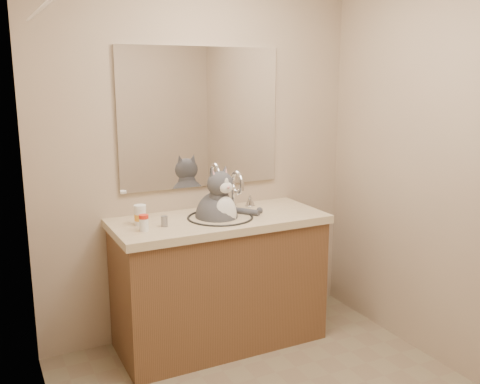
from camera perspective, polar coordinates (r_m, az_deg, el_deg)
name	(u,v)px	position (r m, az deg, el deg)	size (l,w,h in m)	color
room	(306,192)	(2.45, 7.02, 0.01)	(2.22, 2.52, 2.42)	#7F7258
vanity	(220,278)	(3.49, -2.20, -9.15)	(1.34, 0.59, 1.12)	brown
mirror	(201,118)	(3.50, -4.19, 7.89)	(1.10, 0.02, 0.90)	white
shower_curtain	(66,255)	(2.22, -18.05, -6.36)	(0.02, 1.30, 1.93)	beige
cat	(218,215)	(3.35, -2.37, -2.47)	(0.42, 0.34, 0.53)	#434348
pill_bottle_redcap	(144,223)	(3.10, -10.22, -3.25)	(0.07, 0.07, 0.10)	white
pill_bottle_orange	(140,216)	(3.22, -10.60, -2.48)	(0.09, 0.09, 0.12)	white
grey_canister	(164,221)	(3.17, -8.08, -3.11)	(0.05, 0.05, 0.06)	gray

